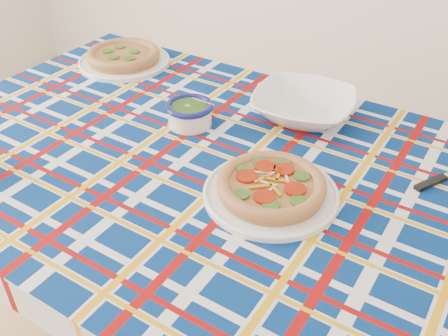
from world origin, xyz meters
The scene contains 6 objects.
dining_table centered at (0.55, 0.40, 0.75)m, with size 1.79×1.13×0.83m.
tablecloth centered at (0.55, 0.40, 0.78)m, with size 1.81×1.15×0.12m, color navy, non-canonical shape.
main_focaccia_plate centered at (0.75, 0.35, 0.87)m, with size 0.34×0.34×0.07m, color #9D6837, non-canonical shape.
pesto_bowl centered at (0.39, 0.53, 0.88)m, with size 0.14×0.14×0.09m, color #1F3E10, non-canonical shape.
serving_bowl centered at (0.65, 0.75, 0.88)m, with size 0.31×0.31×0.08m, color white.
second_focaccia_plate centered at (-0.08, 0.77, 0.87)m, with size 0.35×0.35×0.06m, color #9D6837, non-canonical shape.
Camera 1 is at (1.16, -0.52, 1.61)m, focal length 40.00 mm.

